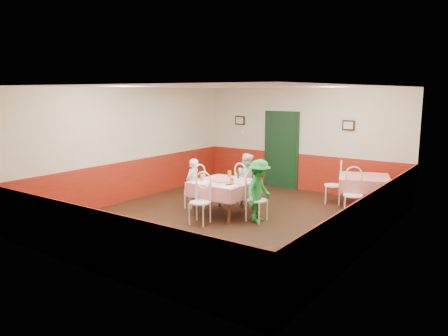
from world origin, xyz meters
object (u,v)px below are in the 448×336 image
Objects in this scene: main_table at (224,198)px; chair_left at (194,190)px; diner_far at (246,180)px; chair_second_a at (333,185)px; pizza at (223,181)px; chair_second_b at (353,195)px; diner_right at (259,191)px; wallet at (229,185)px; chair_far at (245,188)px; chair_near at (200,203)px; beer_bottle at (238,174)px; diner_left at (193,184)px; chair_right at (257,200)px; glass_c at (230,174)px; second_table at (364,192)px; glass_b at (232,181)px; glass_a at (202,177)px.

main_table is 0.85m from chair_left.
chair_second_a is at bearing -140.50° from diner_far.
chair_left is 2.26× the size of pizza.
pizza is (-2.36, -1.62, 0.32)m from chair_second_b.
diner_right is (0.90, 0.03, -0.11)m from pizza.
wallet is (0.32, -0.29, 0.40)m from main_table.
pizza is (0.85, -0.06, 0.32)m from chair_left.
chair_far is 1.00× the size of chair_second_b.
chair_second_a is (1.61, 2.32, 0.08)m from main_table.
chair_near is 1.32m from beer_bottle.
chair_right is at bearing 83.62° from diner_left.
chair_left is 3.57m from chair_second_b.
main_table is 0.63m from glass_c.
chair_second_b reaches higher than second_table.
chair_right is 1.20m from chair_near.
chair_far is at bearing 71.45° from glass_c.
diner_left is at bearing 90.15° from chair_right.
diner_right is at bearing -0.76° from main_table.
chair_near is (-0.02, -1.70, 0.00)m from chair_far.
second_table is 1.24× the size of chair_far.
diner_right is at bearing 147.12° from chair_far.
chair_second_a is at bearing 127.07° from diner_left.
diner_far reaches higher than wallet.
diner_right reaches higher than chair_far.
glass_c is (-2.49, -1.91, 0.46)m from second_table.
chair_left is at bearing -150.74° from glass_c.
chair_second_b is at bearing -151.61° from chair_far.
glass_b is at bearing -157.74° from chair_second_b.
wallet is 1.24m from diner_far.
chair_far is 0.60m from glass_c.
main_table is at bearing 95.46° from chair_left.
glass_b is at bearing -128.16° from second_table.
pizza is (-0.85, -0.03, 0.32)m from chair_right.
chair_second_b is at bearing 25.35° from chair_second_a.
chair_second_a is 2.86m from glass_b.
second_table is at bearing 52.87° from wallet.
chair_far is at bearing 45.15° from chair_right.
chair_left is at bearing -157.69° from beer_bottle.
diner_far is at bearing 100.82° from beer_bottle.
beer_bottle reaches higher than chair_left.
chair_left is 1.20m from chair_near.
diner_left is (-1.01, -0.39, -0.27)m from beer_bottle.
wallet is at bearing -56.80° from glass_c.
glass_c is at bearing 127.96° from glass_b.
wallet is at bearing -72.69° from beer_bottle.
glass_c is 1.40× the size of wallet.
diner_far reaches higher than diner_left.
chair_second_a is at bearing 139.49° from chair_left.
glass_a is at bearing 96.28° from diner_right.
diner_far is (0.02, 1.75, 0.18)m from chair_near.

